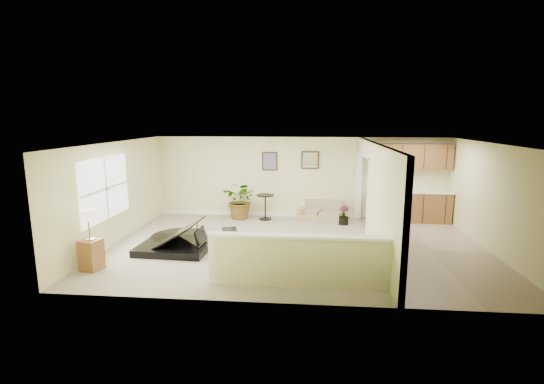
# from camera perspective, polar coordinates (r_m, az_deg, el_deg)

# --- Properties ---
(floor) EXTENTS (9.00, 9.00, 0.00)m
(floor) POSITION_cam_1_polar(r_m,az_deg,el_deg) (9.66, 3.61, -7.90)
(floor) COLOR tan
(floor) RESTS_ON ground
(back_wall) EXTENTS (9.00, 0.04, 2.50)m
(back_wall) POSITION_cam_1_polar(r_m,az_deg,el_deg) (12.29, 4.09, 2.12)
(back_wall) COLOR beige
(back_wall) RESTS_ON floor
(front_wall) EXTENTS (9.00, 0.04, 2.50)m
(front_wall) POSITION_cam_1_polar(r_m,az_deg,el_deg) (6.42, 2.94, -5.82)
(front_wall) COLOR beige
(front_wall) RESTS_ON floor
(left_wall) EXTENTS (0.04, 6.00, 2.50)m
(left_wall) POSITION_cam_1_polar(r_m,az_deg,el_deg) (10.47, -21.75, -0.12)
(left_wall) COLOR beige
(left_wall) RESTS_ON floor
(right_wall) EXTENTS (0.04, 6.00, 2.50)m
(right_wall) POSITION_cam_1_polar(r_m,az_deg,el_deg) (10.26, 29.70, -0.97)
(right_wall) COLOR beige
(right_wall) RESTS_ON floor
(ceiling) EXTENTS (9.00, 6.00, 0.04)m
(ceiling) POSITION_cam_1_polar(r_m,az_deg,el_deg) (9.17, 3.79, 7.08)
(ceiling) COLOR white
(ceiling) RESTS_ON back_wall
(kitchen_vinyl) EXTENTS (2.70, 6.00, 0.01)m
(kitchen_vinyl) POSITION_cam_1_polar(r_m,az_deg,el_deg) (10.08, 21.98, -7.84)
(kitchen_vinyl) COLOR tan
(kitchen_vinyl) RESTS_ON floor
(interior_partition) EXTENTS (0.18, 5.99, 2.50)m
(interior_partition) POSITION_cam_1_polar(r_m,az_deg,el_deg) (9.71, 14.41, -0.66)
(interior_partition) COLOR beige
(interior_partition) RESTS_ON floor
(pony_half_wall) EXTENTS (3.42, 0.22, 1.00)m
(pony_half_wall) POSITION_cam_1_polar(r_m,az_deg,el_deg) (7.32, 3.71, -9.78)
(pony_half_wall) COLOR beige
(pony_half_wall) RESTS_ON floor
(left_window) EXTENTS (0.05, 2.15, 1.45)m
(left_window) POSITION_cam_1_polar(r_m,az_deg,el_deg) (9.99, -23.04, 0.47)
(left_window) COLOR white
(left_window) RESTS_ON left_wall
(wall_art_left) EXTENTS (0.48, 0.04, 0.58)m
(wall_art_left) POSITION_cam_1_polar(r_m,az_deg,el_deg) (12.25, -0.34, 4.48)
(wall_art_left) COLOR #372114
(wall_art_left) RESTS_ON back_wall
(wall_mirror) EXTENTS (0.55, 0.04, 0.55)m
(wall_mirror) POSITION_cam_1_polar(r_m,az_deg,el_deg) (12.19, 5.54, 4.63)
(wall_mirror) COLOR #372114
(wall_mirror) RESTS_ON back_wall
(kitchen_cabinets) EXTENTS (2.36, 0.65, 2.33)m
(kitchen_cabinets) POSITION_cam_1_polar(r_m,az_deg,el_deg) (12.44, 18.89, -0.10)
(kitchen_cabinets) COLOR olive
(kitchen_cabinets) RESTS_ON floor
(piano) EXTENTS (1.97, 2.04, 1.54)m
(piano) POSITION_cam_1_polar(r_m,az_deg,el_deg) (9.67, -13.84, -4.21)
(piano) COLOR black
(piano) RESTS_ON floor
(piano_bench) EXTENTS (0.51, 0.75, 0.46)m
(piano_bench) POSITION_cam_1_polar(r_m,az_deg,el_deg) (9.45, -6.13, -6.91)
(piano_bench) COLOR black
(piano_bench) RESTS_ON floor
(loveseat) EXTENTS (1.52, 1.10, 0.75)m
(loveseat) POSITION_cam_1_polar(r_m,az_deg,el_deg) (12.18, 7.01, -2.64)
(loveseat) COLOR tan
(loveseat) RESTS_ON floor
(accent_table) EXTENTS (0.54, 0.54, 0.78)m
(accent_table) POSITION_cam_1_polar(r_m,az_deg,el_deg) (12.03, -0.98, -1.69)
(accent_table) COLOR black
(accent_table) RESTS_ON floor
(palm_plant) EXTENTS (1.31, 1.24, 1.16)m
(palm_plant) POSITION_cam_1_polar(r_m,az_deg,el_deg) (12.14, -4.49, -1.25)
(palm_plant) COLOR black
(palm_plant) RESTS_ON floor
(small_plant) EXTENTS (0.40, 0.40, 0.56)m
(small_plant) POSITION_cam_1_polar(r_m,az_deg,el_deg) (11.71, 10.33, -3.52)
(small_plant) COLOR black
(small_plant) RESTS_ON floor
(lamp_stand) EXTENTS (0.44, 0.44, 1.27)m
(lamp_stand) POSITION_cam_1_polar(r_m,az_deg,el_deg) (8.88, -24.81, -6.93)
(lamp_stand) COLOR olive
(lamp_stand) RESTS_ON floor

